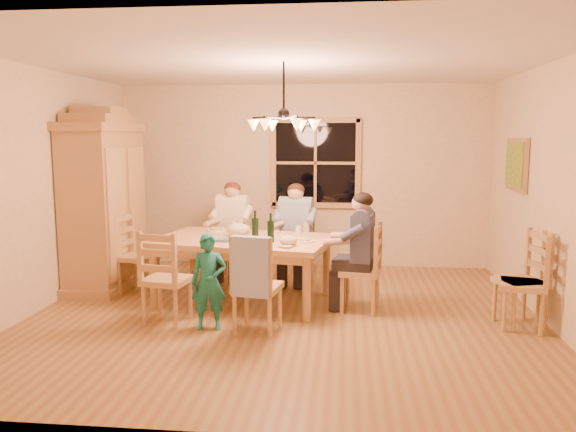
# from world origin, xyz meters

# --- Properties ---
(floor) EXTENTS (5.50, 5.50, 0.00)m
(floor) POSITION_xyz_m (0.00, 0.00, 0.00)
(floor) COLOR olive
(floor) RESTS_ON ground
(ceiling) EXTENTS (5.50, 5.00, 0.02)m
(ceiling) POSITION_xyz_m (0.00, 0.00, 2.70)
(ceiling) COLOR white
(ceiling) RESTS_ON wall_back
(wall_back) EXTENTS (5.50, 0.02, 2.70)m
(wall_back) POSITION_xyz_m (0.00, 2.50, 1.35)
(wall_back) COLOR beige
(wall_back) RESTS_ON floor
(wall_left) EXTENTS (0.02, 5.00, 2.70)m
(wall_left) POSITION_xyz_m (-2.75, 0.00, 1.35)
(wall_left) COLOR beige
(wall_left) RESTS_ON floor
(wall_right) EXTENTS (0.02, 5.00, 2.70)m
(wall_right) POSITION_xyz_m (2.75, 0.00, 1.35)
(wall_right) COLOR beige
(wall_right) RESTS_ON floor
(window) EXTENTS (1.30, 0.06, 1.30)m
(window) POSITION_xyz_m (0.20, 2.47, 1.55)
(window) COLOR black
(window) RESTS_ON wall_back
(painting) EXTENTS (0.06, 0.78, 0.64)m
(painting) POSITION_xyz_m (2.71, 1.20, 1.60)
(painting) COLOR #A27B46
(painting) RESTS_ON wall_right
(chandelier) EXTENTS (0.77, 0.68, 0.71)m
(chandelier) POSITION_xyz_m (-0.00, 0.00, 2.08)
(chandelier) COLOR black
(chandelier) RESTS_ON ceiling
(armoire) EXTENTS (0.66, 1.40, 2.30)m
(armoire) POSITION_xyz_m (-2.42, 0.97, 1.06)
(armoire) COLOR #A27B46
(armoire) RESTS_ON floor
(dining_table) EXTENTS (2.17, 1.54, 0.76)m
(dining_table) POSITION_xyz_m (-0.54, 0.48, 0.66)
(dining_table) COLOR tan
(dining_table) RESTS_ON floor
(chair_far_left) EXTENTS (0.51, 0.49, 0.99)m
(chair_far_left) POSITION_xyz_m (-0.87, 1.50, 0.30)
(chair_far_left) COLOR tan
(chair_far_left) RESTS_ON floor
(chair_far_right) EXTENTS (0.51, 0.49, 0.99)m
(chair_far_right) POSITION_xyz_m (0.01, 1.35, 0.30)
(chair_far_right) COLOR tan
(chair_far_right) RESTS_ON floor
(chair_near_left) EXTENTS (0.51, 0.49, 0.99)m
(chair_near_left) POSITION_xyz_m (-1.19, -0.36, 0.30)
(chair_near_left) COLOR tan
(chair_near_left) RESTS_ON floor
(chair_near_right) EXTENTS (0.51, 0.49, 0.99)m
(chair_near_right) POSITION_xyz_m (-0.21, -0.53, 0.30)
(chair_near_right) COLOR tan
(chair_near_right) RESTS_ON floor
(chair_end_left) EXTENTS (0.49, 0.51, 0.99)m
(chair_end_left) POSITION_xyz_m (-1.90, 0.72, 0.30)
(chair_end_left) COLOR tan
(chair_end_left) RESTS_ON floor
(chair_end_right) EXTENTS (0.49, 0.51, 0.99)m
(chair_end_right) POSITION_xyz_m (0.83, 0.25, 0.30)
(chair_end_right) COLOR tan
(chair_end_right) RESTS_ON floor
(adult_woman) EXTENTS (0.45, 0.48, 0.87)m
(adult_woman) POSITION_xyz_m (-0.87, 1.50, 0.84)
(adult_woman) COLOR #F9EEC0
(adult_woman) RESTS_ON floor
(adult_plaid_man) EXTENTS (0.45, 0.48, 0.87)m
(adult_plaid_man) POSITION_xyz_m (0.01, 1.35, 0.84)
(adult_plaid_man) COLOR #2D557D
(adult_plaid_man) RESTS_ON floor
(adult_slate_man) EXTENTS (0.48, 0.45, 0.87)m
(adult_slate_man) POSITION_xyz_m (0.83, 0.25, 0.84)
(adult_slate_man) COLOR #424A6B
(adult_slate_man) RESTS_ON floor
(towel) EXTENTS (0.39, 0.16, 0.58)m
(towel) POSITION_xyz_m (-0.24, -0.72, 0.70)
(towel) COLOR #93A6C7
(towel) RESTS_ON chair_near_right
(wine_bottle_a) EXTENTS (0.08, 0.08, 0.33)m
(wine_bottle_a) POSITION_xyz_m (-0.39, 0.47, 0.93)
(wine_bottle_a) COLOR black
(wine_bottle_a) RESTS_ON dining_table
(wine_bottle_b) EXTENTS (0.08, 0.08, 0.33)m
(wine_bottle_b) POSITION_xyz_m (-0.18, 0.26, 0.93)
(wine_bottle_b) COLOR black
(wine_bottle_b) RESTS_ON dining_table
(plate_woman) EXTENTS (0.26, 0.26, 0.02)m
(plate_woman) POSITION_xyz_m (-0.96, 0.95, 0.77)
(plate_woman) COLOR white
(plate_woman) RESTS_ON dining_table
(plate_plaid) EXTENTS (0.26, 0.26, 0.02)m
(plate_plaid) POSITION_xyz_m (-0.21, 0.77, 0.77)
(plate_plaid) COLOR white
(plate_plaid) RESTS_ON dining_table
(plate_slate) EXTENTS (0.26, 0.26, 0.02)m
(plate_slate) POSITION_xyz_m (0.18, 0.33, 0.77)
(plate_slate) COLOR white
(plate_slate) RESTS_ON dining_table
(wine_glass_a) EXTENTS (0.06, 0.06, 0.14)m
(wine_glass_a) POSITION_xyz_m (-0.71, 0.81, 0.83)
(wine_glass_a) COLOR silver
(wine_glass_a) RESTS_ON dining_table
(wine_glass_b) EXTENTS (0.06, 0.06, 0.14)m
(wine_glass_b) POSITION_xyz_m (0.11, 0.56, 0.83)
(wine_glass_b) COLOR silver
(wine_glass_b) RESTS_ON dining_table
(cap) EXTENTS (0.20, 0.20, 0.11)m
(cap) POSITION_xyz_m (0.04, 0.09, 0.82)
(cap) COLOR tan
(cap) RESTS_ON dining_table
(napkin) EXTENTS (0.20, 0.17, 0.03)m
(napkin) POSITION_xyz_m (-0.70, 0.25, 0.78)
(napkin) COLOR slate
(napkin) RESTS_ON dining_table
(cloth_bundle) EXTENTS (0.28, 0.22, 0.15)m
(cloth_bundle) POSITION_xyz_m (-0.61, 0.60, 0.84)
(cloth_bundle) COLOR #BFB88A
(cloth_bundle) RESTS_ON dining_table
(child) EXTENTS (0.38, 0.27, 0.98)m
(child) POSITION_xyz_m (-0.70, -0.51, 0.49)
(child) COLOR #1A7971
(child) RESTS_ON floor
(chair_spare_front) EXTENTS (0.51, 0.53, 0.99)m
(chair_spare_front) POSITION_xyz_m (2.45, -0.17, 0.30)
(chair_spare_front) COLOR tan
(chair_spare_front) RESTS_ON floor
(chair_spare_back) EXTENTS (0.52, 0.54, 0.99)m
(chair_spare_back) POSITION_xyz_m (2.45, -0.08, 0.30)
(chair_spare_back) COLOR tan
(chair_spare_back) RESTS_ON floor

